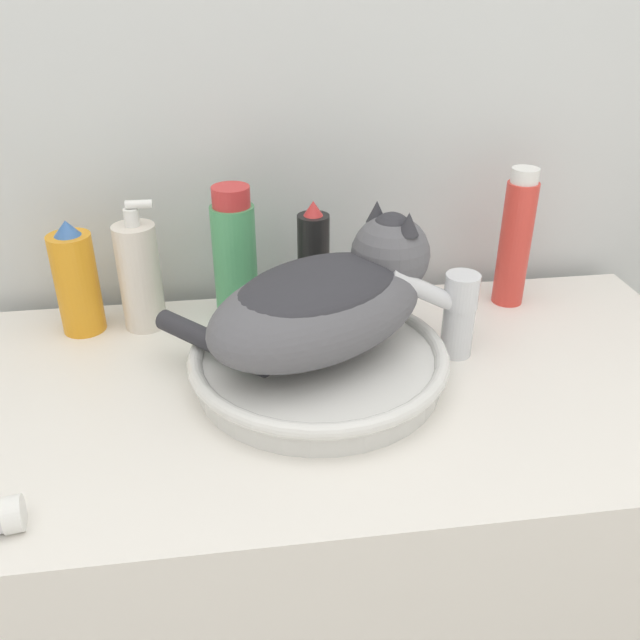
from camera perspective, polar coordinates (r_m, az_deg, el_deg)
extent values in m
cube|color=silver|center=(1.07, -0.89, 22.38)|extent=(8.00, 0.05, 2.40)
cube|color=white|center=(1.18, 1.53, -21.85)|extent=(1.07, 0.54, 0.82)
cylinder|color=silver|center=(0.90, -0.12, -3.98)|extent=(0.32, 0.32, 0.04)
torus|color=silver|center=(0.89, -0.13, -2.95)|extent=(0.34, 0.34, 0.02)
ellipsoid|color=#56565B|center=(0.85, -0.13, 0.86)|extent=(0.36, 0.32, 0.11)
ellipsoid|color=#2D2D33|center=(0.84, -0.13, 2.75)|extent=(0.28, 0.25, 0.05)
sphere|color=#56565B|center=(0.91, 5.94, 5.51)|extent=(0.11, 0.11, 0.11)
sphere|color=#2D2D33|center=(0.90, 6.04, 7.21)|extent=(0.06, 0.06, 0.06)
cone|color=#2D2D33|center=(0.88, 7.48, 8.04)|extent=(0.03, 0.03, 0.03)
cone|color=#2D2D33|center=(0.91, 4.80, 9.09)|extent=(0.03, 0.03, 0.03)
cylinder|color=#2D2D33|center=(0.88, -9.05, -1.83)|extent=(0.15, 0.16, 0.03)
cylinder|color=silver|center=(0.96, 11.49, -0.84)|extent=(0.04, 0.04, 0.08)
cylinder|color=silver|center=(0.91, 8.92, 2.40)|extent=(0.12, 0.05, 0.08)
cylinder|color=silver|center=(0.93, 11.85, 2.43)|extent=(0.05, 0.05, 0.05)
cylinder|color=#4CA366|center=(1.02, -7.14, 4.62)|extent=(0.06, 0.06, 0.18)
cylinder|color=red|center=(0.98, -7.52, 10.27)|extent=(0.05, 0.05, 0.03)
cylinder|color=#DB3D33|center=(1.11, 16.08, 6.13)|extent=(0.05, 0.05, 0.20)
cylinder|color=white|center=(1.07, 16.89, 11.57)|extent=(0.04, 0.04, 0.02)
cylinder|color=black|center=(1.03, -0.55, 4.54)|extent=(0.05, 0.05, 0.16)
cone|color=red|center=(0.99, -0.58, 9.40)|extent=(0.03, 0.03, 0.02)
cylinder|color=silver|center=(1.03, -14.92, 3.51)|extent=(0.06, 0.06, 0.16)
cylinder|color=white|center=(1.00, -15.59, 8.33)|extent=(0.02, 0.02, 0.03)
cylinder|color=white|center=(0.99, -15.02, 9.40)|extent=(0.04, 0.01, 0.01)
cylinder|color=orange|center=(1.05, -19.78, 2.89)|extent=(0.06, 0.06, 0.15)
cone|color=#3866AD|center=(1.02, -20.59, 7.27)|extent=(0.04, 0.04, 0.02)
cylinder|color=white|center=(0.76, -24.39, -14.67)|extent=(0.02, 0.04, 0.04)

